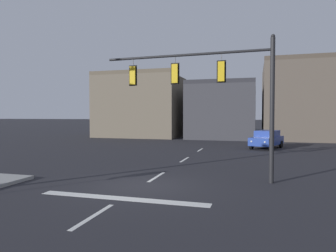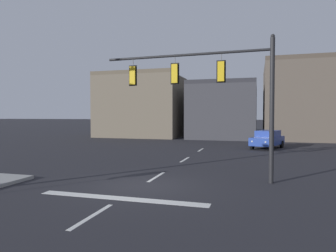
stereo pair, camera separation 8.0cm
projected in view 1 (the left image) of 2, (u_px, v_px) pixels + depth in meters
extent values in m
plane|color=#232328|center=(142.00, 186.00, 12.85)|extent=(400.00, 400.00, 0.00)
cube|color=silver|center=(122.00, 198.00, 10.93)|extent=(6.40, 0.50, 0.01)
cube|color=silver|center=(93.00, 216.00, 9.01)|extent=(0.16, 2.40, 0.01)
cube|color=silver|center=(157.00, 177.00, 14.77)|extent=(0.16, 2.40, 0.01)
cube|color=silver|center=(185.00, 160.00, 20.53)|extent=(0.16, 2.40, 0.01)
cube|color=silver|center=(200.00, 150.00, 26.29)|extent=(0.16, 2.40, 0.01)
cylinder|color=black|center=(272.00, 111.00, 13.30)|extent=(0.20, 0.20, 6.34)
cylinder|color=black|center=(184.00, 55.00, 14.48)|extent=(7.95, 0.48, 0.12)
sphere|color=black|center=(273.00, 36.00, 13.19)|extent=(0.18, 0.18, 0.18)
cylinder|color=#56565B|center=(222.00, 58.00, 13.92)|extent=(0.03, 0.03, 0.35)
cube|color=gold|center=(221.00, 72.00, 13.94)|extent=(0.31, 0.25, 0.90)
sphere|color=red|center=(222.00, 66.00, 14.06)|extent=(0.20, 0.20, 0.20)
sphere|color=#2D2314|center=(222.00, 72.00, 14.07)|extent=(0.20, 0.20, 0.20)
sphere|color=black|center=(222.00, 78.00, 14.08)|extent=(0.20, 0.20, 0.20)
cube|color=black|center=(221.00, 72.00, 13.93)|extent=(0.42, 0.05, 1.02)
cylinder|color=#56565B|center=(175.00, 61.00, 14.63)|extent=(0.03, 0.03, 0.35)
cube|color=gold|center=(175.00, 74.00, 14.65)|extent=(0.31, 0.25, 0.90)
sphere|color=red|center=(176.00, 68.00, 14.76)|extent=(0.20, 0.20, 0.20)
sphere|color=#2D2314|center=(176.00, 74.00, 14.77)|extent=(0.20, 0.20, 0.20)
sphere|color=black|center=(176.00, 80.00, 14.78)|extent=(0.20, 0.20, 0.20)
cube|color=black|center=(175.00, 74.00, 14.63)|extent=(0.42, 0.05, 1.02)
cylinder|color=#56565B|center=(133.00, 63.00, 15.33)|extent=(0.03, 0.03, 0.35)
cube|color=gold|center=(133.00, 76.00, 15.36)|extent=(0.31, 0.25, 0.90)
sphere|color=red|center=(134.00, 70.00, 15.47)|extent=(0.20, 0.20, 0.20)
sphere|color=#2D2314|center=(134.00, 76.00, 15.48)|extent=(0.20, 0.20, 0.20)
sphere|color=black|center=(134.00, 82.00, 15.49)|extent=(0.20, 0.20, 0.20)
cube|color=black|center=(133.00, 76.00, 15.34)|extent=(0.42, 0.05, 1.02)
cube|color=navy|center=(267.00, 141.00, 27.43)|extent=(3.19, 4.75, 0.70)
cube|color=navy|center=(267.00, 134.00, 27.53)|extent=(2.34, 2.86, 0.56)
cube|color=#2D3842|center=(264.00, 134.00, 26.91)|extent=(1.51, 0.75, 0.47)
cube|color=#2D3842|center=(271.00, 133.00, 28.48)|extent=(1.50, 0.72, 0.46)
cylinder|color=black|center=(271.00, 147.00, 25.77)|extent=(0.43, 0.68, 0.64)
cylinder|color=black|center=(251.00, 146.00, 26.77)|extent=(0.43, 0.68, 0.64)
cylinder|color=black|center=(281.00, 144.00, 28.12)|extent=(0.43, 0.68, 0.64)
cylinder|color=black|center=(263.00, 143.00, 29.12)|extent=(0.43, 0.68, 0.64)
sphere|color=silver|center=(265.00, 142.00, 25.33)|extent=(0.16, 0.16, 0.16)
sphere|color=silver|center=(252.00, 141.00, 26.01)|extent=(0.16, 0.16, 0.16)
cube|color=maroon|center=(274.00, 138.00, 29.19)|extent=(1.30, 0.50, 0.12)
cube|color=#665B4C|center=(140.00, 107.00, 42.74)|extent=(11.27, 8.07, 8.26)
cube|color=brown|center=(130.00, 72.00, 39.00)|extent=(11.27, 0.60, 0.50)
cube|color=#38383D|center=(223.00, 112.00, 40.97)|extent=(8.40, 10.82, 6.74)
cube|color=#2B2B30|center=(219.00, 81.00, 35.94)|extent=(8.40, 0.60, 0.50)
cube|color=brown|center=(304.00, 103.00, 38.43)|extent=(9.81, 11.37, 9.11)
cube|color=#493F35|center=(312.00, 56.00, 33.09)|extent=(9.81, 0.60, 0.50)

